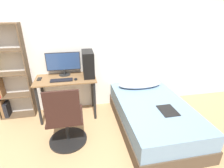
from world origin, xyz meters
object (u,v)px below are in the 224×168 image
bed (152,115)px  pc_tower (88,64)px  bookshelf (4,77)px  monitor (63,63)px  office_chair (66,123)px  keyboard (62,80)px

bed → pc_tower: 1.40m
pc_tower → bookshelf: bearing=175.4°
monitor → bookshelf: bearing=-180.0°
office_chair → keyboard: 0.78m
monitor → pc_tower: 0.44m
bed → pc_tower: (-0.97, 0.69, 0.74)m
monitor → keyboard: size_ratio=1.62×
bookshelf → monitor: bearing=0.0°
bed → keyboard: 1.61m
bookshelf → office_chair: size_ratio=1.74×
office_chair → bed: 1.38m
bookshelf → keyboard: size_ratio=4.55×
office_chair → bed: size_ratio=0.52×
bed → monitor: size_ratio=3.12×
office_chair → monitor: (-0.02, 0.94, 0.61)m
bookshelf → office_chair: bookshelf is taller
keyboard → bookshelf: bearing=164.2°
bed → monitor: monitor is taller
office_chair → bed: office_chair is taller
bookshelf → pc_tower: size_ratio=3.74×
bookshelf → office_chair: bearing=-42.8°
keyboard → pc_tower: (0.46, 0.16, 0.21)m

